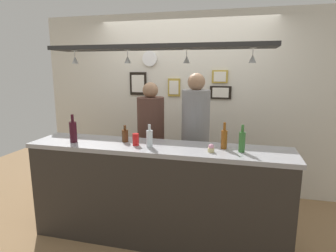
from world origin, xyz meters
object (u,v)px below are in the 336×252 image
object	(u,v)px
person_right_grey_shirt	(195,131)
bottle_beer_brown_stubby	(125,135)
bottle_wine_dark_red	(73,131)
bottle_beer_green_import	(242,141)
picture_frame_crest	(174,87)
bottle_beer_amber_tall	(224,139)
picture_frame_caricature	(138,84)
wall_clock	(150,59)
person_left_brown_shirt	(151,134)
cupcake	(211,148)
bottle_soda_clear	(149,138)
picture_frame_upper_small	(220,77)
drink_can	(136,139)
picture_frame_lower_pair	(221,93)

from	to	relation	value
person_right_grey_shirt	bottle_beer_brown_stubby	distance (m)	0.90
bottle_wine_dark_red	bottle_beer_green_import	bearing A→B (deg)	2.37
picture_frame_crest	bottle_beer_amber_tall	bearing A→B (deg)	-58.73
picture_frame_crest	picture_frame_caricature	size ratio (longest dim) A/B	0.76
wall_clock	bottle_beer_amber_tall	bearing A→B (deg)	-48.53
person_left_brown_shirt	picture_frame_crest	size ratio (longest dim) A/B	6.35
person_right_grey_shirt	picture_frame_crest	distance (m)	0.98
cupcake	wall_clock	size ratio (longest dim) A/B	0.35
person_left_brown_shirt	cupcake	size ratio (longest dim) A/B	21.15
picture_frame_caricature	bottle_soda_clear	bearing A→B (deg)	-66.11
person_left_brown_shirt	bottle_beer_green_import	size ratio (longest dim) A/B	6.35
bottle_soda_clear	picture_frame_upper_small	xyz separation A→B (m)	(0.56, 1.48, 0.57)
bottle_beer_amber_tall	bottle_beer_green_import	bearing A→B (deg)	-24.40
bottle_beer_green_import	picture_frame_upper_small	xyz separation A→B (m)	(-0.33, 1.42, 0.56)
person_left_brown_shirt	cupcake	bearing A→B (deg)	-42.38
person_left_brown_shirt	person_right_grey_shirt	world-z (taller)	person_right_grey_shirt
person_left_brown_shirt	bottle_beer_brown_stubby	distance (m)	0.63
person_right_grey_shirt	bottle_beer_amber_tall	distance (m)	0.72
drink_can	picture_frame_crest	xyz separation A→B (m)	(0.06, 1.45, 0.44)
picture_frame_upper_small	person_right_grey_shirt	bearing A→B (deg)	-106.49
person_right_grey_shirt	picture_frame_upper_small	size ratio (longest dim) A/B	8.02
picture_frame_caricature	picture_frame_lower_pair	bearing A→B (deg)	0.00
cupcake	picture_frame_crest	bearing A→B (deg)	115.35
bottle_beer_amber_tall	picture_frame_upper_small	xyz separation A→B (m)	(-0.16, 1.35, 0.56)
picture_frame_upper_small	picture_frame_lower_pair	distance (m)	0.22
bottle_wine_dark_red	bottle_beer_brown_stubby	distance (m)	0.55
picture_frame_crest	person_left_brown_shirt	bearing A→B (deg)	-99.83
cupcake	bottle_beer_green_import	bearing A→B (deg)	14.94
bottle_beer_green_import	wall_clock	distance (m)	2.12
picture_frame_crest	picture_frame_lower_pair	world-z (taller)	picture_frame_crest
drink_can	picture_frame_lower_pair	xyz separation A→B (m)	(0.74, 1.45, 0.38)
bottle_soda_clear	drink_can	world-z (taller)	bottle_soda_clear
bottle_beer_amber_tall	picture_frame_crest	world-z (taller)	picture_frame_crest
person_right_grey_shirt	cupcake	xyz separation A→B (m)	(0.27, -0.76, 0.01)
bottle_wine_dark_red	wall_clock	world-z (taller)	wall_clock
bottle_beer_brown_stubby	picture_frame_upper_small	distance (m)	1.71
bottle_beer_amber_tall	drink_can	bearing A→B (deg)	-173.45
person_right_grey_shirt	bottle_wine_dark_red	world-z (taller)	person_right_grey_shirt
person_right_grey_shirt	bottle_beer_brown_stubby	xyz separation A→B (m)	(-0.66, -0.61, 0.05)
bottle_beer_brown_stubby	picture_frame_lower_pair	xyz separation A→B (m)	(0.90, 1.34, 0.37)
picture_frame_upper_small	wall_clock	bearing A→B (deg)	-179.65
bottle_beer_amber_tall	picture_frame_caricature	distance (m)	1.98
person_left_brown_shirt	bottle_wine_dark_red	distance (m)	0.99
person_left_brown_shirt	bottle_soda_clear	world-z (taller)	person_left_brown_shirt
picture_frame_crest	wall_clock	bearing A→B (deg)	-179.03
drink_can	wall_clock	world-z (taller)	wall_clock
person_right_grey_shirt	picture_frame_lower_pair	xyz separation A→B (m)	(0.23, 0.73, 0.41)
bottle_beer_amber_tall	picture_frame_crest	xyz separation A→B (m)	(-0.82, 1.35, 0.40)
bottle_soda_clear	picture_frame_crest	world-z (taller)	picture_frame_crest
wall_clock	person_left_brown_shirt	bearing A→B (deg)	-71.78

